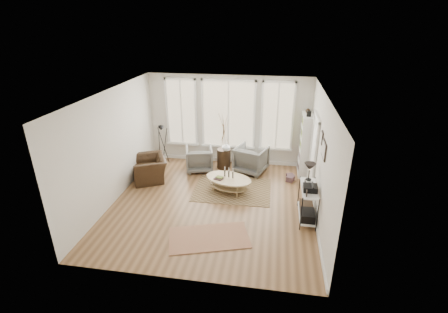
% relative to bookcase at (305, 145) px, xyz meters
% --- Properties ---
extents(room, '(5.50, 5.54, 2.90)m').
position_rel_bookcase_xyz_m(room, '(-2.42, -2.20, 0.47)').
color(room, olive).
rests_on(room, ground).
extents(bay_window, '(4.14, 0.12, 2.24)m').
position_rel_bookcase_xyz_m(bay_window, '(-2.44, 0.49, 0.65)').
color(bay_window, '#D9BF86').
rests_on(bay_window, ground).
extents(door, '(0.09, 1.06, 2.22)m').
position_rel_bookcase_xyz_m(door, '(0.13, -1.08, 0.17)').
color(door, silver).
rests_on(door, ground).
extents(bookcase, '(0.31, 0.85, 2.06)m').
position_rel_bookcase_xyz_m(bookcase, '(0.00, 0.00, 0.00)').
color(bookcase, white).
rests_on(bookcase, ground).
extents(low_shelf, '(0.38, 1.08, 1.30)m').
position_rel_bookcase_xyz_m(low_shelf, '(-0.06, -2.52, -0.44)').
color(low_shelf, white).
rests_on(low_shelf, ground).
extents(wall_art, '(0.04, 0.88, 0.44)m').
position_rel_bookcase_xyz_m(wall_art, '(0.14, -2.49, 0.92)').
color(wall_art, black).
rests_on(wall_art, ground).
extents(rug_main, '(2.16, 1.63, 0.01)m').
position_rel_bookcase_xyz_m(rug_main, '(-2.02, -1.43, -0.95)').
color(rug_main, brown).
rests_on(rug_main, ground).
extents(rug_runner, '(1.97, 1.46, 0.01)m').
position_rel_bookcase_xyz_m(rug_runner, '(-2.24, -3.68, -0.94)').
color(rug_runner, brown).
rests_on(rug_runner, ground).
extents(coffee_table, '(1.52, 1.21, 0.61)m').
position_rel_bookcase_xyz_m(coffee_table, '(-2.13, -1.54, -0.63)').
color(coffee_table, tan).
rests_on(coffee_table, ground).
extents(armchair_left, '(1.00, 1.02, 0.77)m').
position_rel_bookcase_xyz_m(armchair_left, '(-3.25, -0.29, -0.57)').
color(armchair_left, slate).
rests_on(armchair_left, ground).
extents(armchair_right, '(1.15, 1.17, 0.84)m').
position_rel_bookcase_xyz_m(armchair_right, '(-1.61, -0.14, -0.54)').
color(armchair_right, slate).
rests_on(armchair_right, ground).
extents(side_table, '(0.43, 0.43, 1.81)m').
position_rel_bookcase_xyz_m(side_table, '(-2.50, -0.01, -0.08)').
color(side_table, '#332215').
rests_on(side_table, ground).
extents(vase, '(0.28, 0.28, 0.27)m').
position_rel_bookcase_xyz_m(vase, '(-2.42, -0.12, -0.17)').
color(vase, silver).
rests_on(vase, side_table).
extents(accent_chair, '(1.40, 1.34, 0.70)m').
position_rel_bookcase_xyz_m(accent_chair, '(-4.58, -1.16, -0.60)').
color(accent_chair, '#332215').
rests_on(accent_chair, ground).
extents(tripod_camera, '(0.47, 0.47, 1.33)m').
position_rel_bookcase_xyz_m(tripod_camera, '(-4.55, 0.00, -0.34)').
color(tripod_camera, black).
rests_on(tripod_camera, ground).
extents(book_stack_near, '(0.26, 0.30, 0.16)m').
position_rel_bookcase_xyz_m(book_stack_near, '(-0.39, -0.52, -0.88)').
color(book_stack_near, brown).
rests_on(book_stack_near, ground).
extents(book_stack_far, '(0.28, 0.31, 0.16)m').
position_rel_bookcase_xyz_m(book_stack_far, '(-0.39, -0.62, -0.87)').
color(book_stack_far, brown).
rests_on(book_stack_far, ground).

